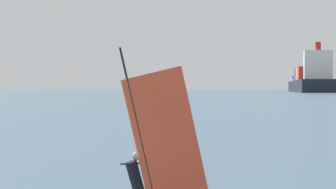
% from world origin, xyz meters
% --- Properties ---
extents(windsurfer, '(3.69, 1.32, 4.34)m').
position_xyz_m(windsurfer, '(2.55, 1.75, 1.08)').
color(windsurfer, white).
rests_on(windsurfer, ground_plane).
extents(cargo_ship, '(70.26, 217.29, 35.79)m').
position_xyz_m(cargo_ship, '(161.28, 531.84, 8.06)').
color(cargo_ship, black).
rests_on(cargo_ship, ground_plane).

